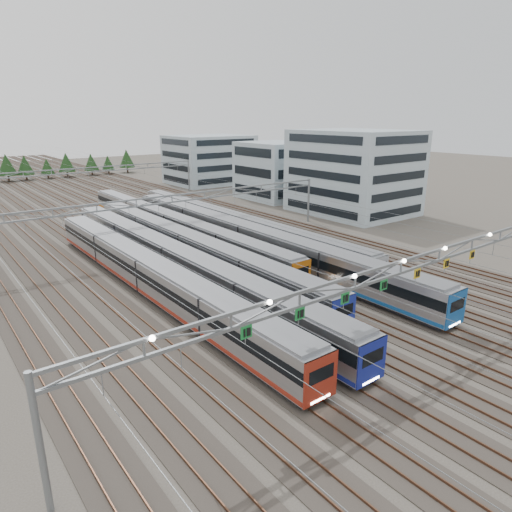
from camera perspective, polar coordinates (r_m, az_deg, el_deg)
ground at (r=41.83m, az=16.75°, el=-10.86°), size 400.00×400.00×0.00m
track_bed at (r=125.92m, az=-23.08°, el=7.78°), size 54.00×260.00×5.42m
train_a at (r=51.94m, az=-13.17°, el=-2.24°), size 3.10×53.38×4.04m
train_b at (r=56.27m, az=-10.26°, el=-0.56°), size 3.08×60.47×4.01m
train_c at (r=61.94m, az=-8.42°, el=1.16°), size 3.04×55.58×3.97m
train_d at (r=75.50m, az=-10.44°, el=3.87°), size 2.86×61.78×3.73m
train_e at (r=65.80m, az=-1.16°, el=2.34°), size 3.10×64.51×4.05m
train_f at (r=76.36m, az=-2.91°, el=4.19°), size 2.66×60.76×3.46m
gantry_near at (r=38.99m, az=17.74°, el=-1.68°), size 56.36×0.61×8.08m
gantry_mid at (r=69.35m, az=-10.41°, el=6.31°), size 56.36×0.36×8.00m
gantry_far at (r=110.94m, az=-21.32°, el=9.45°), size 56.36×0.36×8.00m
depot_bldg_south at (r=95.09m, az=12.08°, el=10.22°), size 18.00×22.00×16.39m
depot_bldg_mid at (r=110.10m, az=2.48°, el=10.63°), size 14.00×16.00×13.13m
depot_bldg_north at (r=136.14m, az=-5.85°, el=11.92°), size 22.00×18.00×13.60m
treeline at (r=157.12m, az=-29.03°, el=9.65°), size 81.20×5.60×7.02m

